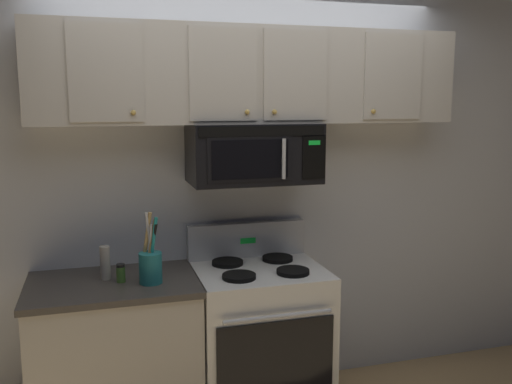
{
  "coord_description": "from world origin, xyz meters",
  "views": [
    {
      "loc": [
        -0.9,
        -2.6,
        1.88
      ],
      "look_at": [
        0.0,
        0.49,
        1.35
      ],
      "focal_mm": 38.79,
      "sensor_mm": 36.0,
      "label": 1
    }
  ],
  "objects": [
    {
      "name": "back_wall",
      "position": [
        0.0,
        0.79,
        1.35
      ],
      "size": [
        5.2,
        0.1,
        2.7
      ],
      "primitive_type": "cube",
      "color": "silver",
      "rests_on": "ground_plane"
    },
    {
      "name": "stove_range",
      "position": [
        0.0,
        0.42,
        0.47
      ],
      "size": [
        0.76,
        0.69,
        1.12
      ],
      "color": "white",
      "rests_on": "ground_plane"
    },
    {
      "name": "over_range_microwave",
      "position": [
        -0.0,
        0.54,
        1.58
      ],
      "size": [
        0.76,
        0.43,
        0.35
      ],
      "color": "black"
    },
    {
      "name": "upper_cabinets",
      "position": [
        -0.0,
        0.57,
        2.02
      ],
      "size": [
        2.5,
        0.36,
        0.55
      ],
      "color": "#BCB7AD"
    },
    {
      "name": "counter_segment",
      "position": [
        -0.84,
        0.43,
        0.45
      ],
      "size": [
        0.93,
        0.65,
        0.9
      ],
      "color": "#BCB7AD",
      "rests_on": "ground_plane"
    },
    {
      "name": "utensil_crock_teal",
      "position": [
        -0.64,
        0.34,
        1.01
      ],
      "size": [
        0.12,
        0.12,
        0.39
      ],
      "color": "teal",
      "rests_on": "counter_segment"
    },
    {
      "name": "salt_shaker",
      "position": [
        -0.86,
        0.63,
        0.95
      ],
      "size": [
        0.04,
        0.04,
        0.11
      ],
      "color": "white",
      "rests_on": "counter_segment"
    },
    {
      "name": "pepper_mill",
      "position": [
        -0.88,
        0.48,
        0.99
      ],
      "size": [
        0.05,
        0.05,
        0.19
      ],
      "primitive_type": "cylinder",
      "color": "#B7B2A8",
      "rests_on": "counter_segment"
    },
    {
      "name": "spice_jar",
      "position": [
        -0.8,
        0.4,
        0.95
      ],
      "size": [
        0.05,
        0.05,
        0.1
      ],
      "color": "#4C7F33",
      "rests_on": "counter_segment"
    }
  ]
}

